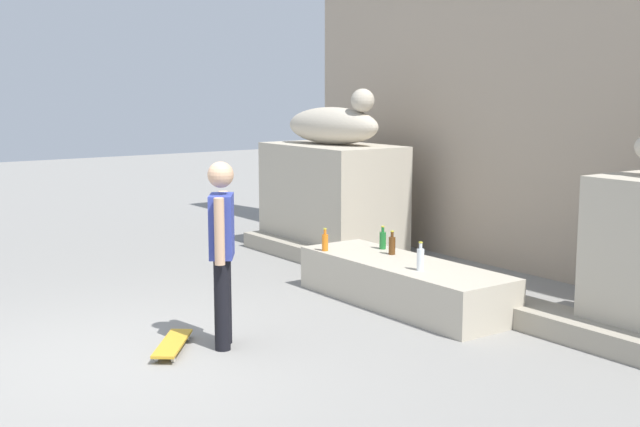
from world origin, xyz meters
The scene contains 12 objects.
ground_plane centered at (0.00, 0.00, 0.00)m, with size 40.00×40.00×0.00m, color gray.
facade_wall centered at (0.00, 5.60, 3.18)m, with size 9.07×0.60×6.36m, color tan.
pedestal_left centered at (-2.81, 4.19, 0.76)m, with size 2.01×1.20×1.52m, color #B7AD99.
statue_reclining_left centered at (-2.77, 4.20, 1.80)m, with size 1.68×0.86×0.78m.
ledge_block centered at (0.00, 3.06, 0.24)m, with size 2.63×0.85×0.47m, color #B7AD99.
skater centered at (0.14, 0.81, 0.92)m, with size 0.47×0.37×1.67m.
skateboard centered at (-0.01, 0.38, 0.06)m, with size 0.75×0.65×0.08m.
bottle_brown centered at (-0.35, 3.21, 0.58)m, with size 0.08×0.08×0.27m.
bottle_green centered at (-0.65, 3.32, 0.58)m, with size 0.08×0.08×0.27m.
bottle_clear centered at (0.43, 2.92, 0.60)m, with size 0.08×0.08×0.29m.
bottle_orange centered at (-0.95, 2.72, 0.58)m, with size 0.07×0.07×0.26m.
stair_step centered at (0.00, 3.57, 0.11)m, with size 7.63×0.50×0.21m, color gray.
Camera 1 is at (6.45, -2.62, 2.31)m, focal length 46.09 mm.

